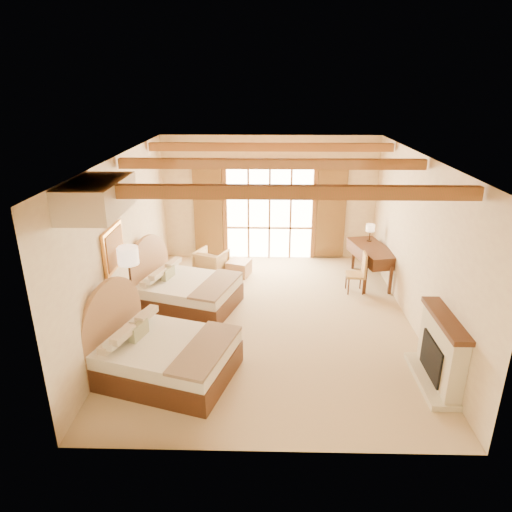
{
  "coord_description": "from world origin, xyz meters",
  "views": [
    {
      "loc": [
        -0.08,
        -8.06,
        4.42
      ],
      "look_at": [
        -0.28,
        0.2,
        1.26
      ],
      "focal_mm": 32.0,
      "sensor_mm": 36.0,
      "label": 1
    }
  ],
  "objects_px": {
    "bed_near": "(157,353)",
    "bed_far": "(181,289)",
    "armchair": "(211,262)",
    "desk": "(371,263)",
    "nightstand": "(129,332)"
  },
  "relations": [
    {
      "from": "bed_near",
      "to": "nightstand",
      "type": "xyz_separation_m",
      "value": [
        -0.71,
        0.88,
        -0.13
      ]
    },
    {
      "from": "armchair",
      "to": "desk",
      "type": "bearing_deg",
      "value": -160.56
    },
    {
      "from": "bed_far",
      "to": "desk",
      "type": "bearing_deg",
      "value": 36.57
    },
    {
      "from": "bed_far",
      "to": "nightstand",
      "type": "relative_size",
      "value": 4.31
    },
    {
      "from": "bed_far",
      "to": "desk",
      "type": "relative_size",
      "value": 1.4
    },
    {
      "from": "bed_far",
      "to": "desk",
      "type": "height_order",
      "value": "bed_far"
    },
    {
      "from": "nightstand",
      "to": "bed_far",
      "type": "bearing_deg",
      "value": 51.32
    },
    {
      "from": "bed_near",
      "to": "bed_far",
      "type": "relative_size",
      "value": 1.04
    },
    {
      "from": "bed_far",
      "to": "desk",
      "type": "distance_m",
      "value": 4.47
    },
    {
      "from": "bed_near",
      "to": "armchair",
      "type": "distance_m",
      "value": 4.12
    },
    {
      "from": "bed_near",
      "to": "bed_far",
      "type": "bearing_deg",
      "value": 108.02
    },
    {
      "from": "bed_near",
      "to": "desk",
      "type": "bearing_deg",
      "value": 59.54
    },
    {
      "from": "nightstand",
      "to": "desk",
      "type": "distance_m",
      "value": 5.73
    },
    {
      "from": "armchair",
      "to": "desk",
      "type": "distance_m",
      "value": 3.81
    },
    {
      "from": "bed_near",
      "to": "bed_far",
      "type": "height_order",
      "value": "bed_near"
    }
  ]
}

